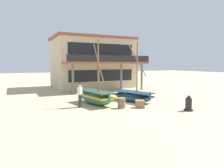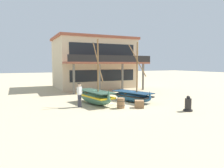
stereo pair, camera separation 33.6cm
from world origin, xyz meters
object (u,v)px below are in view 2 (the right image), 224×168
at_px(fishing_boat_near_left, 95,97).
at_px(fishing_boat_centre_large, 133,96).
at_px(fisherman_by_hull, 79,95).
at_px(harbor_building_main, 94,63).
at_px(wooden_barrel, 121,103).
at_px(cargo_crate, 139,104).
at_px(capstan_winch, 188,105).

xyz_separation_m(fishing_boat_near_left, fishing_boat_centre_large, (3.04, -0.39, -0.10)).
relative_size(fishing_boat_near_left, fisherman_by_hull, 2.83).
bearing_deg(harbor_building_main, fisherman_by_hull, -114.77).
bearing_deg(fisherman_by_hull, harbor_building_main, 65.23).
xyz_separation_m(fishing_boat_near_left, harbor_building_main, (3.98, 10.97, 2.59)).
distance_m(fisherman_by_hull, wooden_barrel, 2.91).
distance_m(fishing_boat_near_left, cargo_crate, 3.42).
relative_size(fishing_boat_centre_large, capstan_winch, 4.65).
bearing_deg(fisherman_by_hull, cargo_crate, -28.12).
bearing_deg(cargo_crate, fishing_boat_centre_large, 70.72).
bearing_deg(fishing_boat_centre_large, cargo_crate, -109.28).
height_order(wooden_barrel, harbor_building_main, harbor_building_main).
height_order(capstan_winch, cargo_crate, capstan_winch).
bearing_deg(cargo_crate, fishing_boat_near_left, 132.38).
bearing_deg(fisherman_by_hull, fishing_boat_near_left, 22.91).
distance_m(cargo_crate, harbor_building_main, 13.90).
bearing_deg(fishing_boat_centre_large, capstan_winch, -70.57).
bearing_deg(wooden_barrel, fishing_boat_centre_large, 41.16).
xyz_separation_m(fishing_boat_near_left, wooden_barrel, (1.08, -2.10, -0.22)).
height_order(fishing_boat_near_left, cargo_crate, fishing_boat_near_left).
bearing_deg(capstan_winch, cargo_crate, 136.06).
xyz_separation_m(wooden_barrel, cargo_crate, (1.21, -0.41, -0.10)).
relative_size(fisherman_by_hull, capstan_winch, 1.69).
bearing_deg(fishing_boat_near_left, cargo_crate, -47.62).
xyz_separation_m(fishing_boat_centre_large, wooden_barrel, (-1.95, -1.71, -0.12)).
bearing_deg(cargo_crate, harbor_building_main, 82.89).
distance_m(capstan_winch, cargo_crate, 3.14).
bearing_deg(capstan_winch, fishing_boat_centre_large, 109.43).
height_order(fisherman_by_hull, capstan_winch, fisherman_by_hull).
height_order(fishing_boat_centre_large, fisherman_by_hull, fishing_boat_centre_large).
bearing_deg(wooden_barrel, fishing_boat_near_left, 117.29).
distance_m(fisherman_by_hull, capstan_winch, 7.21).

